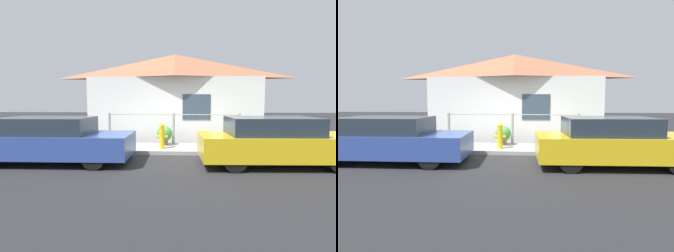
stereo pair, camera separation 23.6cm
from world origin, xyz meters
The scene contains 10 objects.
ground_plane centered at (0.00, 0.00, 0.00)m, with size 60.00×60.00×0.00m, color #262628.
sidewalk centered at (0.00, 0.82, 0.06)m, with size 24.00×1.64×0.12m.
house centered at (0.00, 3.30, 2.97)m, with size 7.47×2.23×3.71m.
fence centered at (0.00, 1.49, 0.75)m, with size 4.90×0.10×1.13m.
car_left centered at (-3.24, -1.15, 0.64)m, with size 4.27×1.77×1.27m.
car_right centered at (2.77, -1.15, 0.65)m, with size 4.08×1.81×1.29m.
fire_hydrant centered at (-0.35, 0.50, 0.57)m, with size 0.40×0.18×0.85m.
potted_plant_near_hydrant centered at (-0.31, 1.18, 0.52)m, with size 0.56×0.56×0.70m.
potted_plant_by_fence centered at (-2.99, 0.96, 0.39)m, with size 0.40×0.40×0.50m.
potted_plant_corner centered at (2.95, 1.09, 0.42)m, with size 0.47×0.47×0.56m.
Camera 1 is at (0.33, -8.14, 1.72)m, focal length 28.00 mm.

